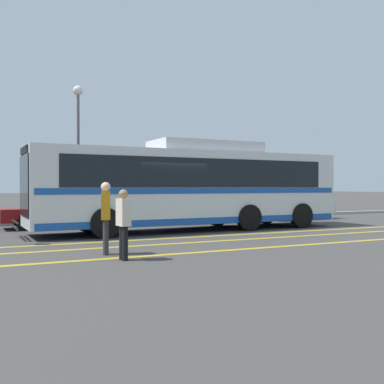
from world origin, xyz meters
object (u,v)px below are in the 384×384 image
Objects in this scene: pedestrian_2 at (106,213)px; pedestrian_0 at (123,220)px; parked_car_1 at (58,211)px; street_lamp at (78,126)px; transit_bus at (192,185)px; parked_car_2 at (203,207)px; parked_car_3 at (294,205)px.

pedestrian_0 is at bearing 23.43° from pedestrian_2.
street_lamp reaches higher than parked_car_1.
transit_bus is 7.01× the size of pedestrian_2.
parked_car_1 is at bearing 87.20° from parked_car_2.
parked_car_1 is at bearing 51.84° from transit_bus.
pedestrian_2 is (-6.62, -7.75, 0.29)m from parked_car_2.
parked_car_1 is 6.51m from parked_car_2.
parked_car_1 is at bearing -165.81° from pedestrian_2.
parked_car_3 reaches higher than parked_car_1.
pedestrian_0 is at bearing -0.75° from parked_car_1.
transit_bus is 3.00× the size of parked_car_3.
street_lamp is (1.46, 3.10, 3.96)m from parked_car_1.
pedestrian_0 is (0.03, -9.08, 0.25)m from parked_car_1.
transit_bus is 7.31m from pedestrian_0.
transit_bus is 6.65m from pedestrian_2.
parked_car_2 is (1.99, 3.03, -0.99)m from transit_bus.
parked_car_1 is at bearing -115.18° from street_lamp.
street_lamp is at bearing 55.92° from parked_car_2.
pedestrian_2 is at bearing -98.03° from street_lamp.
transit_bus is at bearing 150.53° from pedestrian_2.
parked_car_1 is 8.09m from pedestrian_2.
parked_car_3 is at bearing 87.43° from parked_car_1.
parked_car_1 is (-4.52, 3.36, -1.06)m from transit_bus.
pedestrian_0 is at bearing 140.38° from transit_bus.
pedestrian_0 is 1.02m from pedestrian_2.
parked_car_1 is 0.69× the size of street_lamp.
parked_car_3 is at bearing -90.00° from parked_car_2.
parked_car_1 is 2.80× the size of pedestrian_0.
street_lamp is (-3.06, 6.46, 2.90)m from transit_bus.
transit_bus reaches higher than pedestrian_0.
street_lamp is (-10.37, 3.44, 3.91)m from parked_car_3.
parked_car_1 is 11.83m from parked_car_3.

